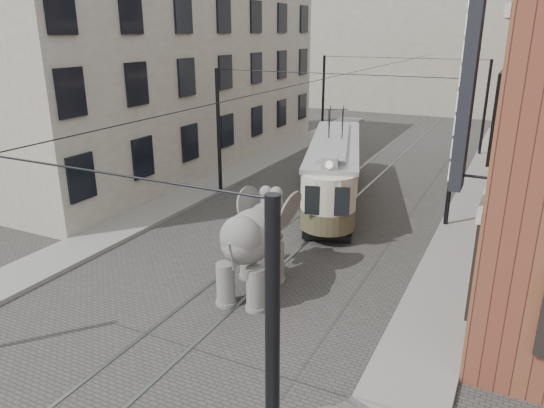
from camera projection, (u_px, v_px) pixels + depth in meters
The scene contains 9 objects.
ground at pixel (266, 259), 18.05m from camera, with size 120.00×120.00×0.00m, color #3B3936.
tram_rails at pixel (266, 258), 18.05m from camera, with size 1.54×80.00×0.02m, color slate, non-canonical shape.
sidewalk_right at pixel (442, 294), 15.51m from camera, with size 2.00×60.00×0.15m, color slate.
sidewalk_left at pixel (124, 227), 20.76m from camera, with size 2.00×60.00×0.15m, color slate.
stucco_building at pixel (175, 79), 29.54m from camera, with size 7.00×24.00×10.00m, color gray.
distant_block at pixel (452, 37), 49.71m from camera, with size 28.00×10.00×14.00m, color gray.
catenary at pixel (316, 147), 21.41m from camera, with size 11.00×30.20×6.00m, color black, non-canonical shape.
tram at pixel (335, 155), 23.75m from camera, with size 2.24×10.88×4.32m, color beige, non-canonical shape.
elephant at pixel (251, 249), 15.29m from camera, with size 2.62×4.76×2.91m, color #615F59, non-canonical shape.
Camera 1 is at (7.50, -14.65, 7.66)m, focal length 33.72 mm.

